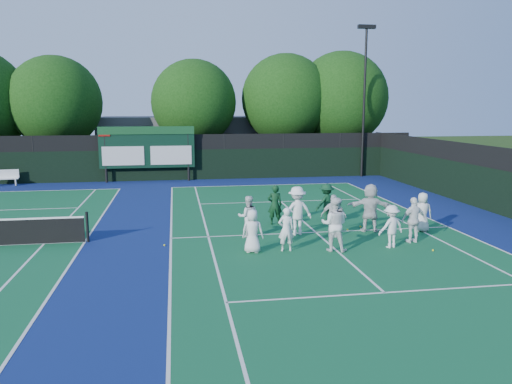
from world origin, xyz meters
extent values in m
plane|color=#1C340E|center=(0.00, 0.00, 0.00)|extent=(120.00, 120.00, 0.00)
cube|color=navy|center=(-6.00, 1.00, 0.00)|extent=(34.00, 32.00, 0.01)
cube|color=#11552E|center=(0.00, 1.00, 0.01)|extent=(10.97, 23.77, 0.00)
cube|color=silver|center=(0.00, 12.88, 0.01)|extent=(10.97, 0.08, 0.00)
cube|color=silver|center=(-5.49, 1.00, 0.01)|extent=(0.08, 23.77, 0.00)
cube|color=silver|center=(5.49, 1.00, 0.01)|extent=(0.08, 23.77, 0.00)
cube|color=silver|center=(-4.12, 1.00, 0.01)|extent=(0.08, 23.77, 0.00)
cube|color=silver|center=(4.12, 1.00, 0.01)|extent=(0.08, 23.77, 0.00)
cube|color=silver|center=(0.00, -5.40, 0.01)|extent=(8.23, 0.08, 0.00)
cube|color=silver|center=(0.00, 7.40, 0.01)|extent=(8.23, 0.08, 0.00)
cube|color=silver|center=(0.00, 1.00, 0.01)|extent=(0.08, 12.80, 0.00)
cube|color=silver|center=(-14.00, 12.88, 0.01)|extent=(10.97, 0.08, 0.00)
cube|color=silver|center=(-8.52, 1.00, 0.01)|extent=(0.08, 23.77, 0.00)
cube|color=silver|center=(-9.88, 1.00, 0.01)|extent=(0.08, 23.77, 0.00)
cube|color=black|center=(-6.00, 16.00, 1.00)|extent=(34.00, 0.08, 2.00)
cube|color=black|center=(-6.00, 16.00, 2.50)|extent=(34.00, 0.05, 1.00)
cylinder|color=black|center=(-9.60, 15.60, 1.75)|extent=(0.16, 0.16, 3.50)
cylinder|color=black|center=(-4.40, 15.60, 1.75)|extent=(0.16, 0.16, 3.50)
cube|color=black|center=(-7.00, 15.60, 2.20)|extent=(6.00, 0.15, 2.60)
cube|color=#13431F|center=(-7.00, 15.50, 3.30)|extent=(6.00, 0.05, 0.50)
cube|color=silver|center=(-8.50, 15.50, 1.70)|extent=(2.60, 0.04, 1.20)
cube|color=silver|center=(-5.50, 15.50, 1.70)|extent=(2.60, 0.04, 1.20)
cube|color=maroon|center=(-9.60, 15.50, 3.20)|extent=(0.70, 0.04, 0.50)
cube|color=#55555A|center=(-2.00, 24.00, 2.00)|extent=(18.00, 6.00, 4.00)
cylinder|color=black|center=(7.50, 15.70, 5.00)|extent=(0.16, 0.16, 10.00)
cube|color=black|center=(7.50, 15.70, 10.00)|extent=(1.20, 0.30, 0.25)
cylinder|color=black|center=(-8.40, 1.00, 0.55)|extent=(0.10, 0.10, 1.10)
cube|color=white|center=(-15.58, 15.30, 0.43)|extent=(1.58, 0.65, 0.06)
cube|color=white|center=(-15.58, 15.45, 0.72)|extent=(1.53, 0.30, 0.51)
cube|color=white|center=(-14.96, 15.30, 0.20)|extent=(0.12, 0.36, 0.41)
cylinder|color=black|center=(-13.26, 19.50, 1.36)|extent=(0.44, 0.44, 2.73)
sphere|color=#10350C|center=(-13.26, 19.50, 5.09)|extent=(6.30, 6.30, 6.30)
sphere|color=#10350C|center=(-12.66, 19.80, 4.46)|extent=(4.41, 4.41, 4.41)
cylinder|color=black|center=(-3.81, 19.50, 1.41)|extent=(0.44, 0.44, 2.83)
sphere|color=#10350C|center=(-3.81, 19.50, 5.10)|extent=(6.07, 6.07, 6.07)
sphere|color=#10350C|center=(-3.21, 19.80, 4.50)|extent=(4.25, 4.25, 4.25)
cylinder|color=black|center=(2.90, 19.50, 1.46)|extent=(0.44, 0.44, 2.93)
sphere|color=#10350C|center=(2.90, 19.50, 5.37)|extent=(6.52, 6.52, 6.52)
sphere|color=#10350C|center=(3.50, 19.80, 4.72)|extent=(4.57, 4.57, 4.57)
cylinder|color=black|center=(7.18, 19.50, 1.40)|extent=(0.44, 0.44, 2.80)
sphere|color=#10350C|center=(7.18, 19.50, 5.40)|extent=(6.95, 6.95, 6.95)
sphere|color=#10350C|center=(7.78, 19.80, 4.71)|extent=(4.86, 4.86, 4.86)
sphere|color=yellow|center=(3.17, -2.07, 0.03)|extent=(0.07, 0.07, 0.07)
sphere|color=yellow|center=(-5.70, 0.02, 0.03)|extent=(0.07, 0.07, 0.07)
sphere|color=yellow|center=(2.00, 1.52, 0.03)|extent=(0.07, 0.07, 0.07)
sphere|color=yellow|center=(1.30, 1.09, 0.03)|extent=(0.07, 0.07, 0.07)
imported|color=silver|center=(-2.81, -1.24, 0.73)|extent=(0.82, 0.65, 1.46)
imported|color=white|center=(-1.68, -1.25, 0.74)|extent=(0.55, 0.36, 1.48)
imported|color=white|center=(-0.09, -1.47, 0.91)|extent=(1.09, 0.98, 1.82)
imported|color=white|center=(1.95, -1.41, 0.74)|extent=(1.06, 0.76, 1.48)
imported|color=white|center=(3.00, -0.93, 0.82)|extent=(1.00, 0.52, 1.63)
imported|color=silver|center=(-2.66, 0.78, 0.77)|extent=(0.76, 0.59, 1.55)
imported|color=white|center=(-0.80, 0.80, 0.92)|extent=(1.27, 0.84, 1.84)
imported|color=silver|center=(0.45, 0.26, 0.80)|extent=(1.01, 0.75, 1.59)
imported|color=silver|center=(2.10, 0.85, 0.94)|extent=(1.82, 1.02, 1.87)
imported|color=silver|center=(4.08, 0.51, 0.77)|extent=(0.85, 0.67, 1.53)
imported|color=#0D3318|center=(-1.29, 2.58, 0.82)|extent=(0.63, 0.44, 1.64)
imported|color=#0F391F|center=(0.90, 2.61, 0.82)|extent=(1.22, 0.99, 1.64)
camera|label=1|loc=(-5.26, -16.98, 4.75)|focal=35.00mm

